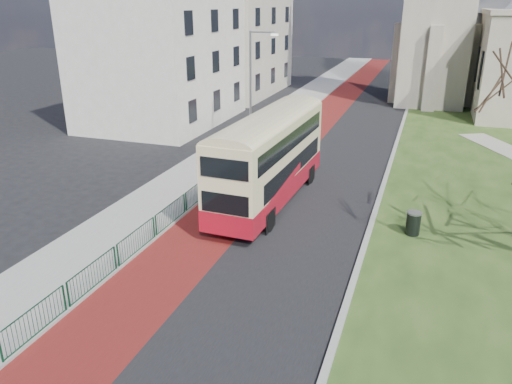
% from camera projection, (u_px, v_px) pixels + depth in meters
% --- Properties ---
extents(ground, '(160.00, 160.00, 0.00)m').
position_uv_depth(ground, '(207.00, 258.00, 20.89)').
color(ground, black).
rests_on(ground, ground).
extents(road_carriageway, '(9.00, 120.00, 0.01)m').
position_uv_depth(road_carriageway, '(333.00, 142.00, 38.07)').
color(road_carriageway, black).
rests_on(road_carriageway, ground).
extents(bus_lane, '(3.40, 120.00, 0.01)m').
position_uv_depth(bus_lane, '(299.00, 139.00, 38.90)').
color(bus_lane, '#591414').
rests_on(bus_lane, ground).
extents(pavement_west, '(4.00, 120.00, 0.12)m').
position_uv_depth(pavement_west, '(253.00, 134.00, 40.04)').
color(pavement_west, gray).
rests_on(pavement_west, ground).
extents(kerb_west, '(0.25, 120.00, 0.13)m').
position_uv_depth(kerb_west, '(277.00, 136.00, 39.43)').
color(kerb_west, '#999993').
rests_on(kerb_west, ground).
extents(kerb_east, '(0.25, 80.00, 0.13)m').
position_uv_depth(kerb_east, '(398.00, 140.00, 38.41)').
color(kerb_east, '#999993').
rests_on(kerb_east, ground).
extents(pedestrian_railing, '(0.07, 24.00, 1.12)m').
position_uv_depth(pedestrian_railing, '(186.00, 203.00, 25.12)').
color(pedestrian_railing, '#0D3B22').
rests_on(pedestrian_railing, ground).
extents(street_block_near, '(10.30, 14.30, 13.00)m').
position_uv_depth(street_block_near, '(161.00, 46.00, 42.25)').
color(street_block_near, beige).
rests_on(street_block_near, ground).
extents(street_block_far, '(10.30, 16.30, 11.50)m').
position_uv_depth(street_block_far, '(231.00, 42.00, 56.63)').
color(street_block_far, '#BAB29E').
rests_on(street_block_far, ground).
extents(streetlamp, '(2.13, 0.18, 8.00)m').
position_uv_depth(streetlamp, '(252.00, 81.00, 36.45)').
color(streetlamp, gray).
rests_on(streetlamp, pavement_west).
extents(bus, '(3.01, 11.20, 4.64)m').
position_uv_depth(bus, '(270.00, 155.00, 25.71)').
color(bus, '#A30F1E').
rests_on(bus, ground).
extents(litter_bin, '(0.74, 0.74, 1.09)m').
position_uv_depth(litter_bin, '(413.00, 223.00, 22.75)').
color(litter_bin, black).
rests_on(litter_bin, grass_green).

